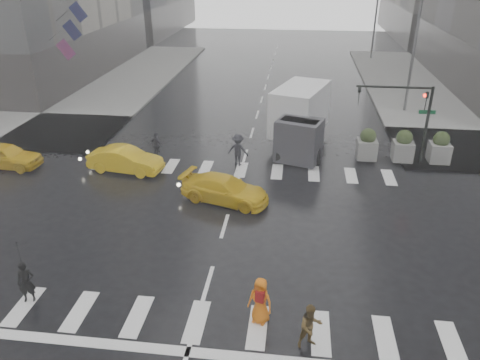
# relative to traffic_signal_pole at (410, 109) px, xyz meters

# --- Properties ---
(ground) EXTENTS (120.00, 120.00, 0.00)m
(ground) POSITION_rel_traffic_signal_pole_xyz_m (-9.01, -8.01, -3.22)
(ground) COLOR black
(ground) RESTS_ON ground
(sidewalk_nw) EXTENTS (35.00, 35.00, 0.15)m
(sidewalk_nw) POSITION_rel_traffic_signal_pole_xyz_m (-28.51, 9.49, -3.14)
(sidewalk_nw) COLOR slate
(sidewalk_nw) RESTS_ON ground
(road_markings) EXTENTS (18.00, 48.00, 0.01)m
(road_markings) POSITION_rel_traffic_signal_pole_xyz_m (-9.01, -8.01, -3.21)
(road_markings) COLOR silver
(road_markings) RESTS_ON ground
(traffic_signal_pole) EXTENTS (4.45, 0.42, 4.50)m
(traffic_signal_pole) POSITION_rel_traffic_signal_pole_xyz_m (0.00, 0.00, 0.00)
(traffic_signal_pole) COLOR black
(traffic_signal_pole) RESTS_ON ground
(street_lamp_near) EXTENTS (2.15, 0.22, 9.00)m
(street_lamp_near) POSITION_rel_traffic_signal_pole_xyz_m (1.86, 9.99, 1.73)
(street_lamp_near) COLOR #59595B
(street_lamp_near) RESTS_ON ground
(street_lamp_far) EXTENTS (2.15, 0.22, 9.00)m
(street_lamp_far) POSITION_rel_traffic_signal_pole_xyz_m (1.86, 29.99, 1.73)
(street_lamp_far) COLOR #59595B
(street_lamp_far) RESTS_ON ground
(planter_west) EXTENTS (1.10, 1.10, 1.80)m
(planter_west) POSITION_rel_traffic_signal_pole_xyz_m (-2.01, 0.19, -2.23)
(planter_west) COLOR slate
(planter_west) RESTS_ON ground
(planter_mid) EXTENTS (1.10, 1.10, 1.80)m
(planter_mid) POSITION_rel_traffic_signal_pole_xyz_m (-0.01, 0.19, -2.23)
(planter_mid) COLOR slate
(planter_mid) RESTS_ON ground
(planter_east) EXTENTS (1.10, 1.10, 1.80)m
(planter_east) POSITION_rel_traffic_signal_pole_xyz_m (1.99, 0.19, -2.23)
(planter_east) COLOR slate
(planter_east) RESTS_ON ground
(flag_cluster) EXTENTS (2.87, 3.06, 4.69)m
(flag_cluster) POSITION_rel_traffic_signal_pole_xyz_m (-24.09, 10.49, 2.42)
(flag_cluster) COLOR #59595B
(flag_cluster) RESTS_ON ground
(pedestrian_black) EXTENTS (1.19, 1.21, 2.43)m
(pedestrian_black) POSITION_rel_traffic_signal_pole_xyz_m (-14.93, -13.69, -1.57)
(pedestrian_black) COLOR black
(pedestrian_black) RESTS_ON ground
(pedestrian_brown) EXTENTS (0.90, 0.82, 1.51)m
(pedestrian_brown) POSITION_rel_traffic_signal_pole_xyz_m (-5.37, -14.58, -2.46)
(pedestrian_brown) COLOR #4F3B1C
(pedestrian_brown) RESTS_ON ground
(pedestrian_orange) EXTENTS (0.94, 0.76, 1.66)m
(pedestrian_orange) POSITION_rel_traffic_signal_pole_xyz_m (-6.96, -13.72, -2.38)
(pedestrian_orange) COLOR orange
(pedestrian_orange) RESTS_ON ground
(pedestrian_far_a) EXTENTS (1.03, 0.90, 1.50)m
(pedestrian_far_a) POSITION_rel_traffic_signal_pole_xyz_m (-14.12, -0.82, -2.47)
(pedestrian_far_a) COLOR black
(pedestrian_far_a) RESTS_ON ground
(pedestrian_far_b) EXTENTS (1.29, 0.86, 1.84)m
(pedestrian_far_b) POSITION_rel_traffic_signal_pole_xyz_m (-9.26, -1.37, -2.30)
(pedestrian_far_b) COLOR black
(pedestrian_far_b) RESTS_ON ground
(taxi_front) EXTENTS (4.09, 1.85, 1.36)m
(taxi_front) POSITION_rel_traffic_signal_pole_xyz_m (-22.12, -3.21, -2.53)
(taxi_front) COLOR #E5B50C
(taxi_front) RESTS_ON ground
(taxi_mid) EXTENTS (4.23, 1.98, 1.34)m
(taxi_mid) POSITION_rel_traffic_signal_pole_xyz_m (-15.26, -2.95, -2.55)
(taxi_mid) COLOR #E5B50C
(taxi_mid) RESTS_ON ground
(taxi_rear) EXTENTS (4.15, 2.73, 1.25)m
(taxi_rear) POSITION_rel_traffic_signal_pole_xyz_m (-9.34, -5.69, -2.59)
(taxi_rear) COLOR #E5B50C
(taxi_rear) RESTS_ON ground
(box_truck) EXTENTS (2.50, 6.66, 3.54)m
(box_truck) POSITION_rel_traffic_signal_pole_xyz_m (-5.91, 1.98, -1.33)
(box_truck) COLOR silver
(box_truck) RESTS_ON ground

